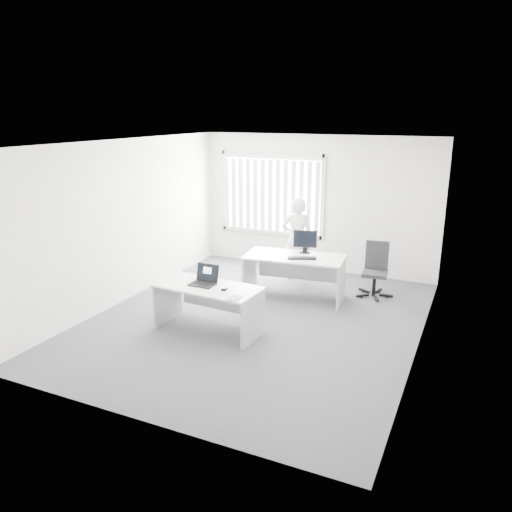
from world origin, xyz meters
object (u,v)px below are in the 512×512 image
at_px(person, 297,239).
at_px(desk_far, 294,268).
at_px(laptop, 202,276).
at_px(desk_near, 208,298).
at_px(monitor, 305,242).
at_px(office_chair, 375,279).

bearing_deg(person, desk_far, 87.16).
distance_m(desk_far, laptop, 2.04).
bearing_deg(desk_far, desk_near, -116.97).
distance_m(desk_near, monitor, 2.31).
xyz_separation_m(desk_near, desk_far, (0.69, 1.85, 0.04)).
xyz_separation_m(desk_far, monitor, (0.10, 0.26, 0.43)).
height_order(office_chair, person, person).
distance_m(desk_far, office_chair, 1.50).
relative_size(person, laptop, 4.45).
relative_size(desk_near, person, 0.99).
height_order(desk_near, desk_far, desk_far).
bearing_deg(laptop, person, 81.76).
height_order(desk_far, monitor, monitor).
xyz_separation_m(person, laptop, (-0.45, -2.89, 0.04)).
bearing_deg(desk_near, person, 86.60).
distance_m(desk_far, monitor, 0.51).
height_order(person, laptop, person).
bearing_deg(monitor, laptop, -128.68).
distance_m(laptop, monitor, 2.30).
distance_m(desk_near, office_chair, 3.27).
relative_size(desk_near, laptop, 4.41).
relative_size(desk_far, monitor, 4.32).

